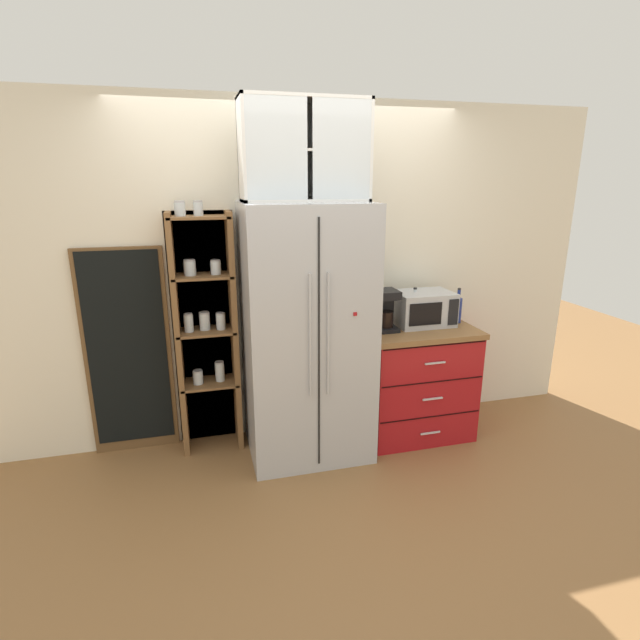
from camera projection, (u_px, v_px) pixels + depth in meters
name	position (u px, v px, depth m)	size (l,w,h in m)	color
ground_plane	(307.00, 447.00, 3.74)	(10.60, 10.60, 0.00)	olive
wall_back_cream	(294.00, 274.00, 3.76)	(4.91, 0.10, 2.55)	silver
refrigerator	(307.00, 333.00, 3.49)	(0.87, 0.72, 1.84)	#B7BABF
pantry_shelf_column	(206.00, 328.00, 3.57)	(0.48, 0.30, 1.85)	brown
counter_cabinet	(414.00, 380.00, 3.88)	(0.86, 0.65, 0.89)	#A8161C
microwave	(423.00, 308.00, 3.78)	(0.44, 0.33, 0.26)	#B7BABF
coffee_maker	(384.00, 309.00, 3.65)	(0.17, 0.20, 0.31)	black
mug_cream	(416.00, 320.00, 3.77)	(0.11, 0.08, 0.09)	silver
mug_navy	(419.00, 321.00, 3.73)	(0.11, 0.08, 0.09)	navy
bottle_clear	(414.00, 308.00, 3.78)	(0.07, 0.07, 0.29)	silver
bottle_cobalt	(458.00, 307.00, 3.83)	(0.06, 0.06, 0.28)	navy
upper_cabinet	(303.00, 151.00, 3.19)	(0.84, 0.32, 0.65)	silver
chalkboard_menu	(128.00, 352.00, 3.53)	(0.60, 0.04, 1.54)	brown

